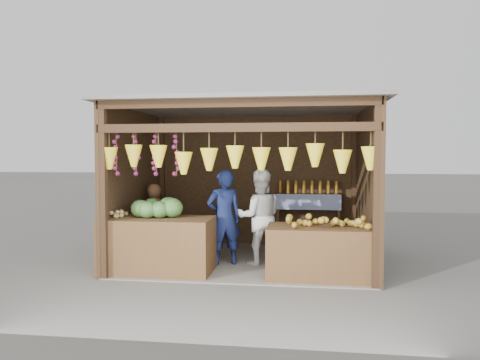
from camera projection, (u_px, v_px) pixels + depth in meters
name	position (u px, v px, depth m)	size (l,w,h in m)	color
ground	(247.00, 261.00, 8.03)	(80.00, 80.00, 0.00)	#514F49
stall_structure	(245.00, 164.00, 7.91)	(4.30, 3.30, 2.66)	slate
back_shelf	(308.00, 204.00, 9.12)	(1.25, 0.32, 1.32)	#382314
counter_left	(158.00, 245.00, 7.20)	(1.68, 0.85, 0.86)	#50351A
counter_right	(318.00, 252.00, 6.89)	(1.49, 0.85, 0.77)	#4C2E19
stool	(154.00, 246.00, 8.46)	(0.36, 0.36, 0.33)	black
man_standing	(224.00, 218.00, 7.67)	(0.58, 0.38, 1.58)	#151F4E
woman_standing	(260.00, 217.00, 7.77)	(0.77, 0.60, 1.59)	silver
vendor_seated	(154.00, 211.00, 8.43)	(0.48, 0.31, 0.97)	brown
melon_pile	(155.00, 207.00, 7.28)	(1.00, 0.50, 0.32)	#154713
tanfruit_pile	(116.00, 213.00, 7.26)	(0.34, 0.40, 0.13)	olive
mango_pile	(325.00, 219.00, 6.83)	(1.40, 0.64, 0.22)	#BC6619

